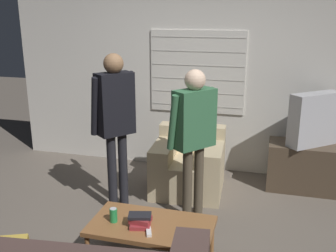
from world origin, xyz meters
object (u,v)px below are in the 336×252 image
object	(u,v)px
person_left_standing	(115,114)
spare_remote	(149,232)
armchair_beige	(189,165)
soda_can	(113,215)
person_right_standing	(194,127)
tv	(315,119)
book_stack	(140,221)
coffee_table	(152,228)

from	to	relation	value
person_left_standing	spare_remote	size ratio (longest dim) A/B	12.72
armchair_beige	soda_can	size ratio (longest dim) A/B	6.93
person_right_standing	tv	bearing A→B (deg)	-11.97
person_right_standing	book_stack	size ratio (longest dim) A/B	7.29
person_right_standing	spare_remote	size ratio (longest dim) A/B	11.73
book_stack	spare_remote	world-z (taller)	book_stack
spare_remote	coffee_table	bearing A→B (deg)	77.89
coffee_table	soda_can	bearing A→B (deg)	-171.69
soda_can	spare_remote	world-z (taller)	soda_can
armchair_beige	tv	distance (m)	1.59
coffee_table	spare_remote	size ratio (longest dim) A/B	7.80
tv	soda_can	world-z (taller)	tv
spare_remote	person_right_standing	bearing A→B (deg)	60.92
person_left_standing	soda_can	bearing A→B (deg)	-120.25
armchair_beige	person_left_standing	world-z (taller)	person_left_standing
person_right_standing	soda_can	world-z (taller)	person_right_standing
tv	person_right_standing	xyz separation A→B (m)	(-1.25, -1.03, 0.10)
armchair_beige	coffee_table	distance (m)	1.54
armchair_beige	book_stack	world-z (taller)	armchair_beige
tv	person_left_standing	world-z (taller)	person_left_standing
person_right_standing	armchair_beige	bearing A→B (deg)	54.11
coffee_table	soda_can	size ratio (longest dim) A/B	8.40
tv	book_stack	distance (m)	2.53
tv	book_stack	xyz separation A→B (m)	(-1.50, -1.98, -0.47)
person_left_standing	spare_remote	distance (m)	1.41
coffee_table	book_stack	xyz separation A→B (m)	(-0.08, -0.05, 0.09)
armchair_beige	spare_remote	distance (m)	1.69
armchair_beige	person_left_standing	distance (m)	1.22
person_left_standing	armchair_beige	bearing A→B (deg)	-5.61
person_right_standing	soda_can	xyz separation A→B (m)	(-0.50, -0.95, -0.56)
coffee_table	soda_can	xyz separation A→B (m)	(-0.33, -0.05, 0.10)
tv	soda_can	xyz separation A→B (m)	(-1.75, -1.97, -0.46)
coffee_table	tv	xyz separation A→B (m)	(1.42, 1.93, 0.55)
armchair_beige	coffee_table	world-z (taller)	armchair_beige
person_left_standing	person_right_standing	distance (m)	0.85
tv	person_left_standing	distance (m)	2.35
armchair_beige	person_left_standing	xyz separation A→B (m)	(-0.67, -0.67, 0.77)
person_left_standing	book_stack	distance (m)	1.28
coffee_table	person_left_standing	size ratio (longest dim) A/B	0.61
person_right_standing	spare_remote	world-z (taller)	person_right_standing
spare_remote	armchair_beige	bearing A→B (deg)	69.98
tv	spare_remote	bearing A→B (deg)	14.97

